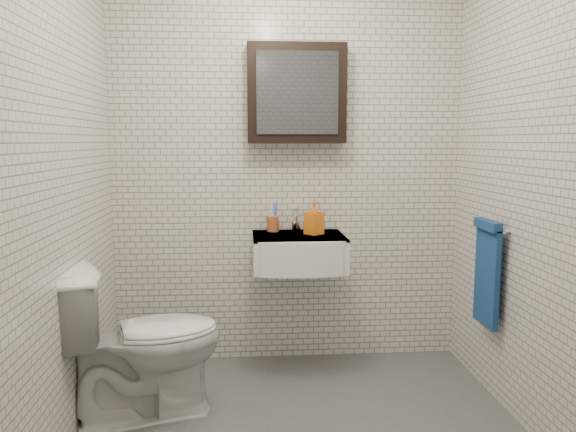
{
  "coord_description": "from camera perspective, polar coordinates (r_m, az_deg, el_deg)",
  "views": [
    {
      "loc": [
        -0.27,
        -2.55,
        1.41
      ],
      "look_at": [
        -0.04,
        0.45,
        1.01
      ],
      "focal_mm": 35.0,
      "sensor_mm": 36.0,
      "label": 1
    }
  ],
  "objects": [
    {
      "name": "soap_bottle",
      "position": [
        3.41,
        2.66,
        -0.2
      ],
      "size": [
        0.13,
        0.13,
        0.2
      ],
      "primitive_type": "imported",
      "rotation": [
        0.0,
        0.0,
        0.67
      ],
      "color": "orange",
      "rests_on": "washbasin"
    },
    {
      "name": "towel_rail",
      "position": [
        3.26,
        19.58,
        -5.04
      ],
      "size": [
        0.09,
        0.3,
        0.58
      ],
      "color": "silver",
      "rests_on": "room_shell"
    },
    {
      "name": "faucet",
      "position": [
        3.53,
        0.84,
        -0.46
      ],
      "size": [
        0.06,
        0.2,
        0.15
      ],
      "color": "silver",
      "rests_on": "washbasin"
    },
    {
      "name": "washbasin",
      "position": [
        3.36,
        1.14,
        -3.65
      ],
      "size": [
        0.55,
        0.5,
        0.2
      ],
      "color": "white",
      "rests_on": "room_shell"
    },
    {
      "name": "toothbrush_cup",
      "position": [
        3.52,
        -1.54,
        -0.73
      ],
      "size": [
        0.08,
        0.08,
        0.21
      ],
      "rotation": [
        0.0,
        0.0,
        0.06
      ],
      "color": "#AA4F2A",
      "rests_on": "washbasin"
    },
    {
      "name": "room_shell",
      "position": [
        2.56,
        1.64,
        8.8
      ],
      "size": [
        2.22,
        2.02,
        2.51
      ],
      "color": "silver",
      "rests_on": "ground"
    },
    {
      "name": "toilet",
      "position": [
        3.02,
        -14.59,
        -12.15
      ],
      "size": [
        0.89,
        0.67,
        0.81
      ],
      "primitive_type": "imported",
      "rotation": [
        0.0,
        0.0,
        1.87
      ],
      "color": "white",
      "rests_on": "ground"
    },
    {
      "name": "mirror_cabinet",
      "position": [
        3.5,
        0.87,
        12.31
      ],
      "size": [
        0.6,
        0.15,
        0.6
      ],
      "color": "black",
      "rests_on": "room_shell"
    }
  ]
}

